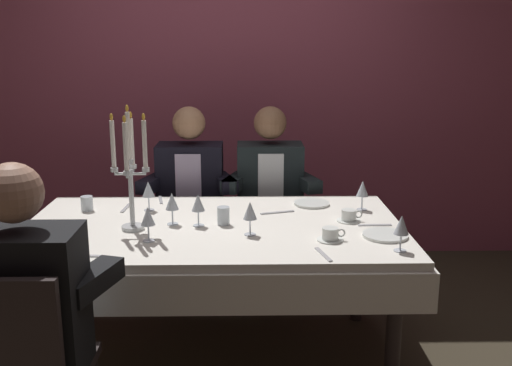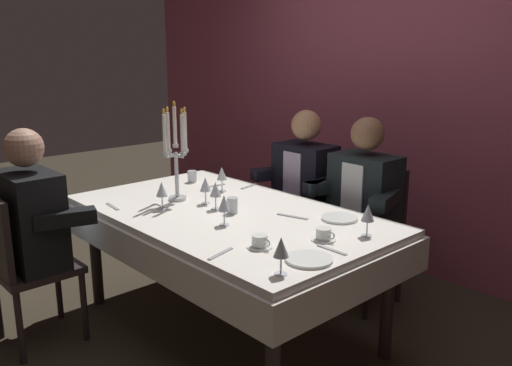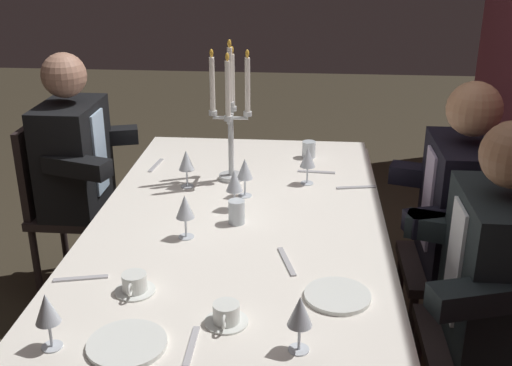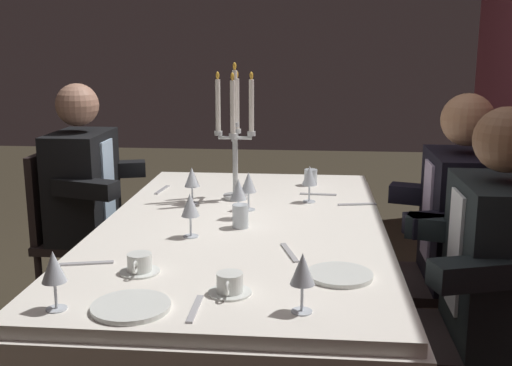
% 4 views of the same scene
% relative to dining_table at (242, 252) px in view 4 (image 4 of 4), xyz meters
% --- Properties ---
extents(dining_table, '(1.94, 1.14, 0.74)m').
position_rel_dining_table_xyz_m(dining_table, '(0.00, 0.00, 0.00)').
color(dining_table, white).
rests_on(dining_table, ground_plane).
extents(candelabra, '(0.19, 0.19, 0.61)m').
position_rel_dining_table_xyz_m(candelabra, '(-0.39, -0.07, 0.41)').
color(candelabra, silver).
rests_on(candelabra, dining_table).
extents(dinner_plate_0, '(0.20, 0.20, 0.01)m').
position_rel_dining_table_xyz_m(dinner_plate_0, '(0.54, 0.36, 0.13)').
color(dinner_plate_0, white).
rests_on(dinner_plate_0, dining_table).
extents(dinner_plate_1, '(0.21, 0.21, 0.01)m').
position_rel_dining_table_xyz_m(dinner_plate_1, '(0.82, -0.21, 0.13)').
color(dinner_plate_1, white).
rests_on(dinner_plate_1, dining_table).
extents(wine_glass_0, '(0.07, 0.07, 0.16)m').
position_rel_dining_table_xyz_m(wine_glass_0, '(-0.28, -0.25, 0.23)').
color(wine_glass_0, silver).
rests_on(wine_glass_0, dining_table).
extents(wine_glass_1, '(0.07, 0.07, 0.16)m').
position_rel_dining_table_xyz_m(wine_glass_1, '(0.80, 0.25, 0.24)').
color(wine_glass_1, silver).
rests_on(wine_glass_1, dining_table).
extents(wine_glass_2, '(0.07, 0.07, 0.16)m').
position_rel_dining_table_xyz_m(wine_glass_2, '(-0.36, 0.26, 0.23)').
color(wine_glass_2, silver).
rests_on(wine_glass_2, dining_table).
extents(wine_glass_3, '(0.07, 0.07, 0.16)m').
position_rel_dining_table_xyz_m(wine_glass_3, '(-0.07, -0.02, 0.23)').
color(wine_glass_3, silver).
rests_on(wine_glass_3, dining_table).
extents(wine_glass_4, '(0.07, 0.07, 0.16)m').
position_rel_dining_table_xyz_m(wine_glass_4, '(-0.20, 0.01, 0.24)').
color(wine_glass_4, silver).
rests_on(wine_glass_4, dining_table).
extents(wine_glass_5, '(0.07, 0.07, 0.16)m').
position_rel_dining_table_xyz_m(wine_glass_5, '(0.19, -0.17, 0.24)').
color(wine_glass_5, silver).
rests_on(wine_glass_5, dining_table).
extents(wine_glass_6, '(0.07, 0.07, 0.16)m').
position_rel_dining_table_xyz_m(wine_glass_6, '(0.84, -0.40, 0.23)').
color(wine_glass_6, silver).
rests_on(wine_glass_6, dining_table).
extents(water_tumbler_0, '(0.06, 0.06, 0.09)m').
position_rel_dining_table_xyz_m(water_tumbler_0, '(0.05, -0.00, 0.16)').
color(water_tumbler_0, silver).
rests_on(water_tumbler_0, dining_table).
extents(water_tumbler_1, '(0.06, 0.06, 0.08)m').
position_rel_dining_table_xyz_m(water_tumbler_1, '(-0.70, 0.26, 0.16)').
color(water_tumbler_1, silver).
rests_on(water_tumbler_1, dining_table).
extents(coffee_cup_0, '(0.13, 0.12, 0.06)m').
position_rel_dining_table_xyz_m(coffee_cup_0, '(0.70, 0.04, 0.15)').
color(coffee_cup_0, white).
rests_on(coffee_cup_0, dining_table).
extents(coffee_cup_1, '(0.13, 0.12, 0.06)m').
position_rel_dining_table_xyz_m(coffee_cup_1, '(0.56, -0.25, 0.15)').
color(coffee_cup_1, white).
rests_on(coffee_cup_1, dining_table).
extents(spoon_0, '(0.17, 0.04, 0.01)m').
position_rel_dining_table_xyz_m(spoon_0, '(-0.52, -0.44, 0.12)').
color(spoon_0, '#B7B7BC').
rests_on(spoon_0, dining_table).
extents(fork_1, '(0.17, 0.02, 0.01)m').
position_rel_dining_table_xyz_m(fork_1, '(0.81, -0.03, 0.12)').
color(fork_1, '#B7B7BC').
rests_on(fork_1, dining_table).
extents(fork_2, '(0.06, 0.17, 0.01)m').
position_rel_dining_table_xyz_m(fork_2, '(0.50, -0.45, 0.12)').
color(fork_2, '#B7B7BC').
rests_on(fork_2, dining_table).
extents(knife_3, '(0.19, 0.07, 0.01)m').
position_rel_dining_table_xyz_m(knife_3, '(0.34, 0.20, 0.12)').
color(knife_3, '#B7B7BC').
rests_on(knife_3, dining_table).
extents(spoon_4, '(0.03, 0.17, 0.01)m').
position_rel_dining_table_xyz_m(spoon_4, '(-0.50, 0.30, 0.12)').
color(spoon_4, '#B7B7BC').
rests_on(spoon_4, dining_table).
extents(spoon_5, '(0.05, 0.17, 0.01)m').
position_rel_dining_table_xyz_m(spoon_5, '(-0.33, 0.47, 0.12)').
color(spoon_5, '#B7B7BC').
rests_on(spoon_5, dining_table).
extents(seated_diner_0, '(0.63, 0.48, 1.24)m').
position_rel_dining_table_xyz_m(seated_diner_0, '(-0.63, -0.89, 0.11)').
color(seated_diner_0, '#2A2121').
rests_on(seated_diner_0, ground_plane).
extents(seated_diner_1, '(0.63, 0.48, 1.24)m').
position_rel_dining_table_xyz_m(seated_diner_1, '(-0.19, 0.89, 0.11)').
color(seated_diner_1, '#2A2121').
rests_on(seated_diner_1, ground_plane).
extents(seated_diner_2, '(0.63, 0.48, 1.24)m').
position_rel_dining_table_xyz_m(seated_diner_2, '(0.32, 0.89, 0.11)').
color(seated_diner_2, '#2A2121').
rests_on(seated_diner_2, ground_plane).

